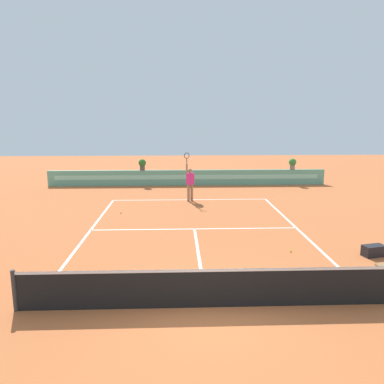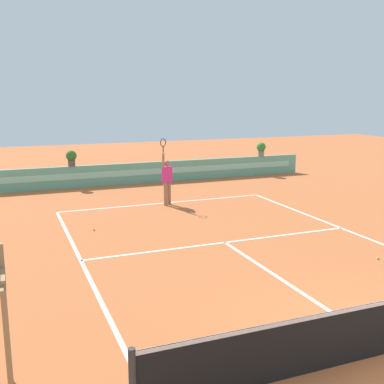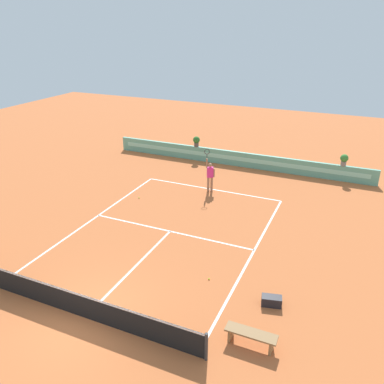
# 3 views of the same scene
# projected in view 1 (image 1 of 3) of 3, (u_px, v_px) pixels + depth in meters

# --- Properties ---
(ground_plane) EXTENTS (60.00, 60.00, 0.00)m
(ground_plane) POSITION_uv_depth(u_px,v_px,m) (195.00, 232.00, 14.88)
(ground_plane) COLOR #BC6033
(court_lines) EXTENTS (8.32, 11.94, 0.01)m
(court_lines) POSITION_uv_depth(u_px,v_px,m) (194.00, 227.00, 15.59)
(court_lines) COLOR white
(court_lines) RESTS_ON ground
(net) EXTENTS (8.92, 0.10, 1.00)m
(net) POSITION_uv_depth(u_px,v_px,m) (207.00, 287.00, 8.90)
(net) COLOR #333333
(net) RESTS_ON ground
(back_wall_barrier) EXTENTS (18.00, 0.21, 1.00)m
(back_wall_barrier) POSITION_uv_depth(u_px,v_px,m) (188.00, 178.00, 24.97)
(back_wall_barrier) COLOR #60A88E
(back_wall_barrier) RESTS_ON ground
(gear_bag) EXTENTS (0.76, 0.51, 0.36)m
(gear_bag) POSITION_uv_depth(u_px,v_px,m) (374.00, 251.00, 12.28)
(gear_bag) COLOR black
(gear_bag) RESTS_ON ground
(tennis_player) EXTENTS (0.56, 0.36, 2.58)m
(tennis_player) POSITION_uv_depth(u_px,v_px,m) (190.00, 182.00, 20.12)
(tennis_player) COLOR #9E7051
(tennis_player) RESTS_ON ground
(tennis_ball_near_baseline) EXTENTS (0.07, 0.07, 0.07)m
(tennis_ball_near_baseline) POSITION_uv_depth(u_px,v_px,m) (121.00, 213.00, 17.74)
(tennis_ball_near_baseline) COLOR #CCE033
(tennis_ball_near_baseline) RESTS_ON ground
(tennis_ball_mid_court) EXTENTS (0.07, 0.07, 0.07)m
(tennis_ball_mid_court) POSITION_uv_depth(u_px,v_px,m) (291.00, 251.00, 12.68)
(tennis_ball_mid_court) COLOR #CCE033
(tennis_ball_mid_court) RESTS_ON ground
(potted_plant_left) EXTENTS (0.48, 0.48, 0.72)m
(potted_plant_left) POSITION_uv_depth(u_px,v_px,m) (142.00, 164.00, 24.69)
(potted_plant_left) COLOR #514C47
(potted_plant_left) RESTS_ON back_wall_barrier
(potted_plant_far_right) EXTENTS (0.48, 0.48, 0.72)m
(potted_plant_far_right) POSITION_uv_depth(u_px,v_px,m) (292.00, 163.00, 25.06)
(potted_plant_far_right) COLOR gray
(potted_plant_far_right) RESTS_ON back_wall_barrier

